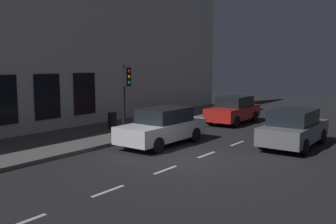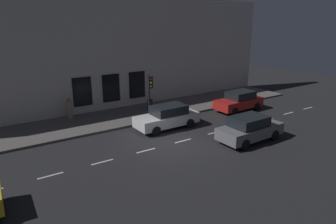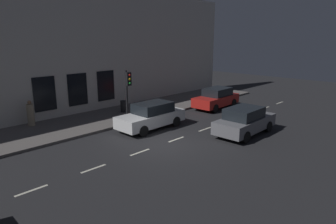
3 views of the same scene
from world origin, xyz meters
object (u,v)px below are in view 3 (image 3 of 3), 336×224
parked_car_0 (245,121)px  parked_car_2 (151,116)px  traffic_light (128,86)px  pedestrian_0 (31,114)px  trash_bin (124,106)px  parked_car_1 (216,98)px

parked_car_0 → parked_car_2: (4.66, 2.94, 0.00)m
traffic_light → pedestrian_0: bearing=55.0°
parked_car_2 → trash_bin: size_ratio=5.35×
parked_car_1 → trash_bin: (3.75, 6.20, -0.22)m
pedestrian_0 → trash_bin: 6.23m
traffic_light → parked_car_1: (-1.62, -7.44, -1.62)m
parked_car_0 → pedestrian_0: 12.81m
traffic_light → parked_car_0: size_ratio=0.76×
trash_bin → parked_car_1: bearing=-121.1°
traffic_light → trash_bin: size_ratio=3.96×
pedestrian_0 → trash_bin: (-1.27, -6.09, -0.30)m
parked_car_1 → parked_car_2: same height
pedestrian_0 → parked_car_1: bearing=128.7°
traffic_light → parked_car_0: (-6.59, -3.17, -1.62)m
traffic_light → pedestrian_0: (3.40, 4.85, -1.54)m
parked_car_1 → pedestrian_0: 13.27m
parked_car_0 → trash_bin: (8.72, 1.94, -0.23)m
parked_car_2 → trash_bin: parked_car_2 is taller
parked_car_0 → trash_bin: parked_car_0 is taller
parked_car_1 → trash_bin: size_ratio=5.17×
traffic_light → parked_car_2: bearing=-173.0°
parked_car_0 → parked_car_1: size_ratio=1.00×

